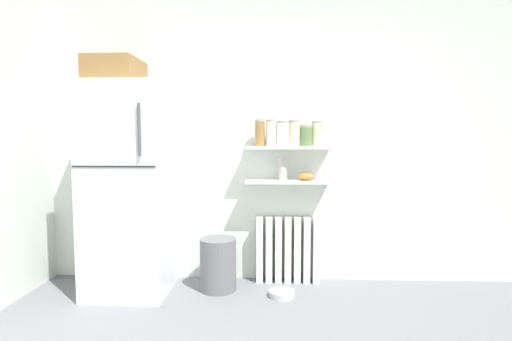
% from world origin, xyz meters
% --- Properties ---
extents(back_wall, '(7.04, 0.10, 2.60)m').
position_xyz_m(back_wall, '(0.00, 2.05, 1.30)').
color(back_wall, silver).
rests_on(back_wall, ground_plane).
extents(refrigerator, '(0.66, 0.71, 1.97)m').
position_xyz_m(refrigerator, '(-1.35, 1.66, 0.93)').
color(refrigerator, silver).
rests_on(refrigerator, ground_plane).
extents(radiator, '(0.57, 0.12, 0.60)m').
position_xyz_m(radiator, '(0.02, 1.92, 0.30)').
color(radiator, white).
rests_on(radiator, ground_plane).
extents(wall_shelf_lower, '(0.76, 0.22, 0.02)m').
position_xyz_m(wall_shelf_lower, '(0.02, 1.89, 0.93)').
color(wall_shelf_lower, white).
extents(wall_shelf_upper, '(0.76, 0.22, 0.02)m').
position_xyz_m(wall_shelf_upper, '(0.02, 1.89, 1.23)').
color(wall_shelf_upper, white).
extents(storage_jar_0, '(0.08, 0.08, 0.24)m').
position_xyz_m(storage_jar_0, '(-0.24, 1.89, 1.36)').
color(storage_jar_0, olive).
rests_on(storage_jar_0, wall_shelf_upper).
extents(storage_jar_1, '(0.09, 0.09, 0.23)m').
position_xyz_m(storage_jar_1, '(-0.14, 1.89, 1.36)').
color(storage_jar_1, silver).
rests_on(storage_jar_1, wall_shelf_upper).
extents(storage_jar_2, '(0.12, 0.12, 0.22)m').
position_xyz_m(storage_jar_2, '(-0.04, 1.89, 1.35)').
color(storage_jar_2, silver).
rests_on(storage_jar_2, wall_shelf_upper).
extents(storage_jar_3, '(0.10, 0.10, 0.23)m').
position_xyz_m(storage_jar_3, '(0.07, 1.89, 1.36)').
color(storage_jar_3, beige).
rests_on(storage_jar_3, wall_shelf_upper).
extents(storage_jar_4, '(0.12, 0.12, 0.18)m').
position_xyz_m(storage_jar_4, '(0.17, 1.89, 1.34)').
color(storage_jar_4, '#5B7F4C').
rests_on(storage_jar_4, wall_shelf_upper).
extents(storage_jar_5, '(0.11, 0.11, 0.22)m').
position_xyz_m(storage_jar_5, '(0.27, 1.89, 1.35)').
color(storage_jar_5, beige).
rests_on(storage_jar_5, wall_shelf_upper).
extents(vase, '(0.08, 0.08, 0.20)m').
position_xyz_m(vase, '(-0.03, 1.89, 1.04)').
color(vase, '#B2ADA8').
rests_on(vase, wall_shelf_lower).
extents(shelf_bowl, '(0.14, 0.14, 0.06)m').
position_xyz_m(shelf_bowl, '(0.17, 1.89, 0.97)').
color(shelf_bowl, orange).
rests_on(shelf_bowl, wall_shelf_lower).
extents(trash_bin, '(0.31, 0.31, 0.45)m').
position_xyz_m(trash_bin, '(-0.59, 1.70, 0.23)').
color(trash_bin, slate).
rests_on(trash_bin, ground_plane).
extents(pet_food_bowl, '(0.21, 0.21, 0.05)m').
position_xyz_m(pet_food_bowl, '(-0.05, 1.56, 0.03)').
color(pet_food_bowl, '#B7B7BC').
rests_on(pet_food_bowl, ground_plane).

